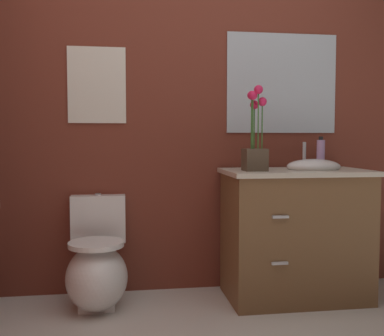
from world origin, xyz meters
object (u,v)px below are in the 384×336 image
flower_vase (255,144)px  wall_poster (97,85)px  vanity_cabinet (296,232)px  soap_bottle (321,154)px  toilet (97,269)px  wall_mirror (282,83)px

flower_vase → wall_poster: size_ratio=1.06×
vanity_cabinet → soap_bottle: bearing=29.5°
toilet → wall_mirror: wall_mirror is taller
vanity_cabinet → wall_poster: 1.65m
soap_bottle → wall_poster: bearing=173.7°
toilet → soap_bottle: 1.68m
toilet → wall_mirror: size_ratio=0.86×
soap_bottle → wall_poster: size_ratio=0.43×
vanity_cabinet → toilet: bearing=178.8°
toilet → vanity_cabinet: (1.29, -0.03, 0.20)m
toilet → flower_vase: size_ratio=1.29×
wall_poster → toilet: bearing=-90.0°
flower_vase → soap_bottle: size_ratio=2.46×
soap_bottle → vanity_cabinet: bearing=-150.5°
flower_vase → toilet: bearing=175.0°
vanity_cabinet → wall_mirror: 1.05m
toilet → vanity_cabinet: vanity_cabinet is taller
flower_vase → soap_bottle: flower_vase is taller
vanity_cabinet → flower_vase: (-0.30, -0.06, 0.58)m
toilet → wall_poster: size_ratio=1.36×
wall_mirror → soap_bottle: bearing=-36.9°
soap_bottle → wall_poster: wall_poster is taller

